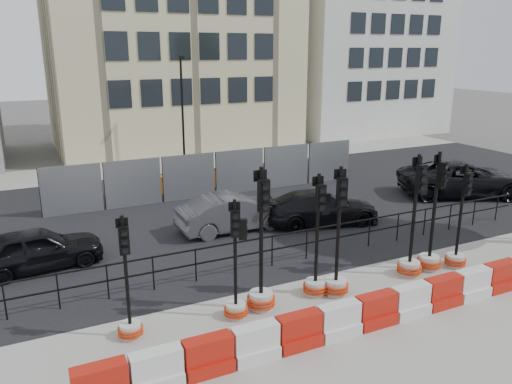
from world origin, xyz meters
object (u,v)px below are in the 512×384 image
traffic_signal_a (129,314)px  car_a (36,249)px  traffic_signal_d (317,267)px  traffic_signal_h (457,246)px  car_c (321,208)px

traffic_signal_a → car_a: (-1.69, 4.91, 0.04)m
traffic_signal_d → traffic_signal_h: 4.75m
traffic_signal_a → traffic_signal_h: size_ratio=0.92×
traffic_signal_a → car_c: 9.33m
traffic_signal_a → car_a: traffic_signal_a is taller
car_a → traffic_signal_d: bearing=-133.1°
car_c → traffic_signal_d: bearing=158.7°
traffic_signal_d → traffic_signal_h: traffic_signal_d is taller
traffic_signal_d → car_a: 8.25m
traffic_signal_d → traffic_signal_a: bearing=-174.2°
traffic_signal_h → car_c: traffic_signal_h is taller
traffic_signal_h → car_c: size_ratio=0.69×
traffic_signal_a → traffic_signal_d: traffic_signal_d is taller
traffic_signal_h → traffic_signal_d: bearing=178.9°
traffic_signal_h → car_a: (-11.32, 5.27, -0.02)m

